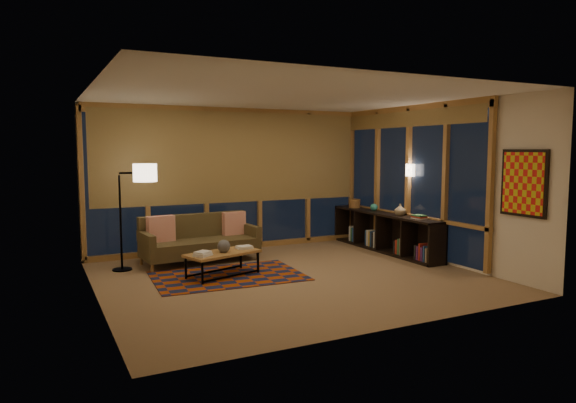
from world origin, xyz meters
name	(u,v)px	position (x,y,z in m)	size (l,w,h in m)	color
floor	(291,277)	(0.00, 0.00, 0.00)	(5.50, 5.00, 0.01)	#A47950
ceiling	(291,96)	(0.00, 0.00, 2.70)	(5.50, 5.00, 0.01)	silver
walls	(291,188)	(0.00, 0.00, 1.35)	(5.51, 5.01, 2.70)	#F0E2C8
window_wall_back	(233,179)	(0.00, 2.43, 1.35)	(5.30, 0.16, 2.60)	#A9733A
window_wall_right	(407,181)	(2.68, 0.60, 1.35)	(0.16, 3.70, 2.60)	#A9733A
wall_art	(524,183)	(2.71, -1.85, 1.45)	(0.06, 0.74, 0.94)	red
wall_sconce	(410,170)	(2.62, 0.45, 1.55)	(0.12, 0.18, 0.22)	#FFE5BE
sofa	(200,239)	(-0.92, 1.59, 0.40)	(1.93, 0.78, 0.79)	brown
pillow_left	(161,228)	(-1.57, 1.67, 0.62)	(0.45, 0.15, 0.45)	red
pillow_right	(234,223)	(-0.23, 1.80, 0.60)	(0.41, 0.14, 0.41)	red
area_rug	(228,276)	(-0.83, 0.46, 0.01)	(2.22, 1.48, 0.01)	#9C390A
coffee_table	(223,264)	(-0.90, 0.49, 0.19)	(1.12, 0.51, 0.37)	#A9733A
book_stack_a	(203,254)	(-1.26, 0.34, 0.41)	(0.24, 0.19, 0.07)	white
book_stack_b	(244,247)	(-0.51, 0.60, 0.40)	(0.22, 0.18, 0.04)	white
ceramic_pot	(224,246)	(-0.89, 0.47, 0.47)	(0.20, 0.20, 0.20)	#2C2C34
floor_lamp	(120,217)	(-2.21, 1.59, 0.85)	(0.57, 0.37, 1.70)	black
bookshelf	(384,232)	(2.49, 1.00, 0.36)	(0.40, 2.91, 0.73)	black
basket	(355,203)	(2.47, 1.98, 0.82)	(0.23, 0.23, 0.17)	brown
teal_bowl	(374,207)	(2.49, 1.34, 0.80)	(0.14, 0.14, 0.14)	#298275
vase	(400,210)	(2.49, 0.55, 0.83)	(0.20, 0.20, 0.21)	tan
shelf_book_stack	(419,217)	(2.49, 0.03, 0.77)	(0.19, 0.26, 0.08)	white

